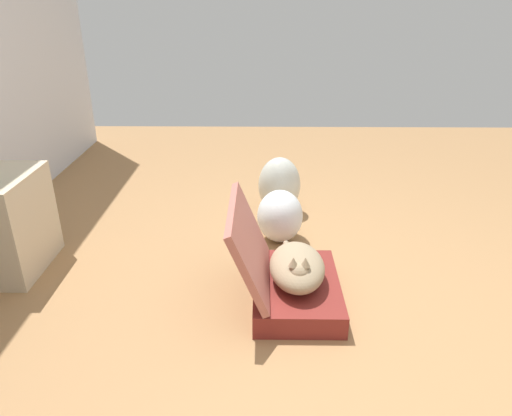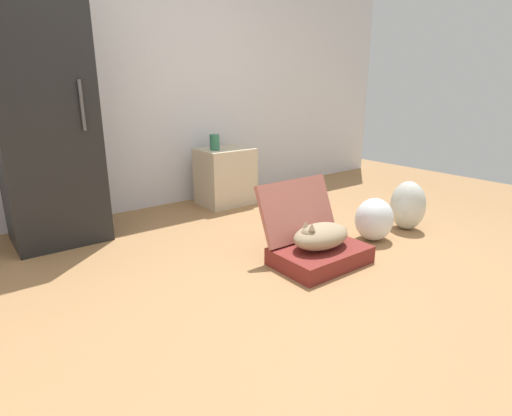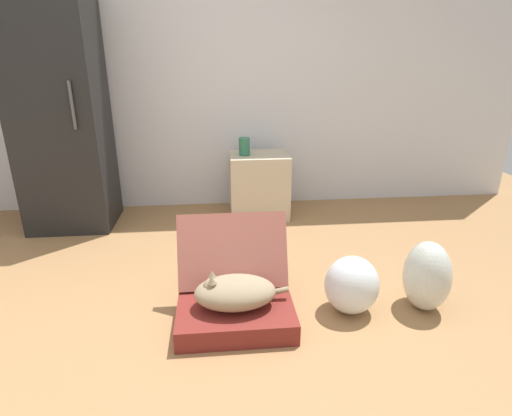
# 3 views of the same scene
# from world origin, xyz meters

# --- Properties ---
(ground_plane) EXTENTS (7.68, 7.68, 0.00)m
(ground_plane) POSITION_xyz_m (0.00, 0.00, 0.00)
(ground_plane) COLOR #9E7247
(ground_plane) RESTS_ON ground
(wall_back) EXTENTS (6.40, 0.15, 2.60)m
(wall_back) POSITION_xyz_m (-0.00, 2.26, 1.30)
(wall_back) COLOR silver
(wall_back) RESTS_ON ground
(suitcase_base) EXTENTS (0.63, 0.44, 0.12)m
(suitcase_base) POSITION_xyz_m (0.27, 0.20, 0.06)
(suitcase_base) COLOR maroon
(suitcase_base) RESTS_ON ground
(suitcase_lid) EXTENTS (0.63, 0.20, 0.42)m
(suitcase_lid) POSITION_xyz_m (0.27, 0.44, 0.33)
(suitcase_lid) COLOR #B26356
(suitcase_lid) RESTS_ON suitcase_base
(cat) EXTENTS (0.52, 0.28, 0.21)m
(cat) POSITION_xyz_m (0.26, 0.20, 0.21)
(cat) COLOR #998466
(cat) RESTS_ON suitcase_base
(plastic_bag_white) EXTENTS (0.31, 0.29, 0.34)m
(plastic_bag_white) POSITION_xyz_m (0.94, 0.26, 0.17)
(plastic_bag_white) COLOR silver
(plastic_bag_white) RESTS_ON ground
(plastic_bag_clear) EXTENTS (0.25, 0.30, 0.42)m
(plastic_bag_clear) POSITION_xyz_m (1.37, 0.25, 0.21)
(plastic_bag_clear) COLOR silver
(plastic_bag_clear) RESTS_ON ground
(refrigerator) EXTENTS (0.67, 0.61, 1.92)m
(refrigerator) POSITION_xyz_m (-1.05, 1.80, 0.96)
(refrigerator) COLOR black
(refrigerator) RESTS_ON ground
(side_table) EXTENTS (0.52, 0.42, 0.57)m
(side_table) POSITION_xyz_m (0.57, 1.85, 0.29)
(side_table) COLOR beige
(side_table) RESTS_ON ground
(vase_tall) EXTENTS (0.10, 0.10, 0.15)m
(vase_tall) POSITION_xyz_m (0.44, 1.83, 0.65)
(vase_tall) COLOR #2D7051
(vase_tall) RESTS_ON side_table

